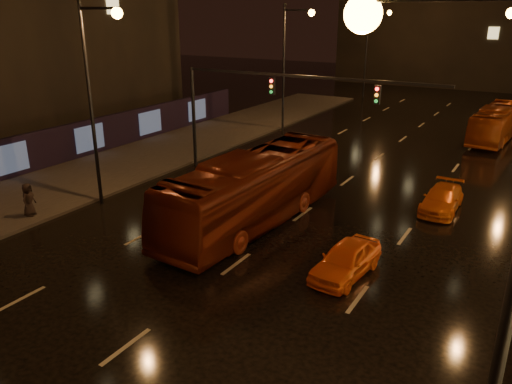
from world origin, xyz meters
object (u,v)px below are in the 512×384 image
taxi_near (346,260)px  pedestrian_c (28,200)px  bus_curb (496,123)px  bus_red (256,188)px  taxi_far (442,199)px

taxi_near → pedestrian_c: bearing=-164.8°
bus_curb → taxi_near: 26.01m
bus_curb → taxi_near: bearing=-90.6°
bus_red → bus_curb: (7.62, 23.26, -0.34)m
bus_red → pedestrian_c: bearing=-148.8°
bus_red → taxi_far: bearing=42.4°
taxi_near → taxi_far: taxi_near is taller
taxi_near → taxi_far: 8.81m
bus_curb → taxi_far: bearing=-87.3°
taxi_far → pedestrian_c: (-16.70, -11.17, 0.37)m
taxi_near → pedestrian_c: pedestrian_c is taller
taxi_near → pedestrian_c: size_ratio=2.34×
bus_red → pedestrian_c: size_ratio=7.41×
bus_curb → taxi_far: (-0.41, -17.27, -0.74)m
bus_red → pedestrian_c: bus_red is taller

